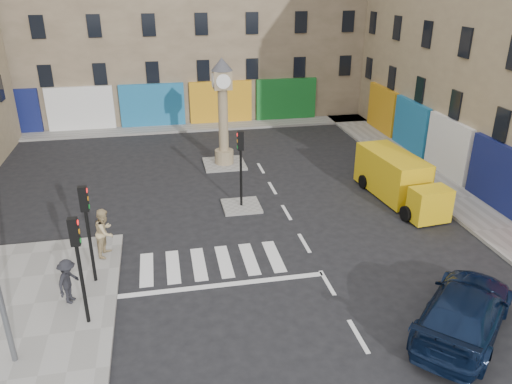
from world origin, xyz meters
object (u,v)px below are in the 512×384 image
object	(u,v)px
yellow_van	(398,179)
pedestrian_dark	(68,281)
traffic_light_left_far	(87,219)
traffic_light_island	(241,157)
clock_pillar	(223,106)
traffic_light_left_near	(78,255)
pedestrian_tan	(105,232)
navy_sedan	(465,310)

from	to	relation	value
yellow_van	pedestrian_dark	distance (m)	15.97
traffic_light_left_far	pedestrian_dark	xyz separation A→B (m)	(-0.68, -1.17, -1.67)
traffic_light_island	clock_pillar	world-z (taller)	clock_pillar
traffic_light_left_near	yellow_van	bearing A→B (deg)	27.33
traffic_light_left_far	pedestrian_dark	size ratio (longest dim) A/B	2.30
traffic_light_left_near	pedestrian_tan	distance (m)	4.49
clock_pillar	yellow_van	distance (m)	10.45
traffic_light_island	pedestrian_dark	xyz separation A→B (m)	(-6.98, -6.57, -1.64)
navy_sedan	pedestrian_dark	xyz separation A→B (m)	(-12.26, 3.82, 0.16)
clock_pillar	pedestrian_dark	bearing A→B (deg)	-119.07
traffic_light_left_near	navy_sedan	bearing A→B (deg)	-12.61
traffic_light_island	navy_sedan	world-z (taller)	traffic_light_island
pedestrian_dark	pedestrian_tan	bearing A→B (deg)	3.94
traffic_light_left_near	traffic_light_island	world-z (taller)	traffic_light_left_near
yellow_van	pedestrian_tan	xyz separation A→B (m)	(-13.79, -3.05, 0.05)
traffic_light_island	pedestrian_dark	world-z (taller)	traffic_light_island
traffic_light_left_near	yellow_van	world-z (taller)	traffic_light_left_near
traffic_light_left_far	traffic_light_left_near	bearing A→B (deg)	-90.00
traffic_light_left_far	pedestrian_tan	world-z (taller)	traffic_light_left_far
traffic_light_left_far	yellow_van	world-z (taller)	traffic_light_left_far
traffic_light_island	traffic_light_left_near	bearing A→B (deg)	-128.93
traffic_light_left_far	yellow_van	distance (m)	14.99
traffic_light_island	yellow_van	bearing A→B (deg)	-3.81
yellow_van	pedestrian_tan	bearing A→B (deg)	-173.35
traffic_light_left_far	pedestrian_dark	distance (m)	2.15
pedestrian_tan	traffic_light_left_far	bearing A→B (deg)	-171.87
traffic_light_left_far	traffic_light_island	world-z (taller)	traffic_light_left_far
clock_pillar	yellow_van	world-z (taller)	clock_pillar
clock_pillar	navy_sedan	xyz separation A→B (m)	(5.28, -16.39, -2.76)
traffic_light_left_near	clock_pillar	size ratio (longest dim) A/B	0.61
traffic_light_left_far	yellow_van	size ratio (longest dim) A/B	0.60
traffic_light_left_near	pedestrian_dark	size ratio (longest dim) A/B	2.30
traffic_light_left_far	clock_pillar	size ratio (longest dim) A/B	0.61
traffic_light_left_near	pedestrian_dark	distance (m)	2.18
yellow_van	pedestrian_dark	world-z (taller)	yellow_van
pedestrian_tan	clock_pillar	bearing A→B (deg)	-14.66
navy_sedan	traffic_light_left_far	bearing A→B (deg)	22.46
yellow_van	pedestrian_tan	distance (m)	14.12
traffic_light_left_near	clock_pillar	xyz separation A→B (m)	(6.30, 13.80, 0.93)
pedestrian_tan	navy_sedan	bearing A→B (deg)	-103.72
pedestrian_dark	traffic_light_island	bearing A→B (deg)	-24.64
clock_pillar	navy_sedan	size ratio (longest dim) A/B	1.12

